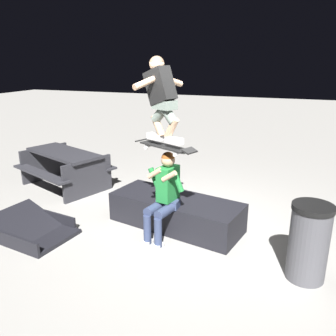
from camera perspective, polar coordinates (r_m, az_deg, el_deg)
ground_plane at (r=5.51m, az=3.45°, el=-9.88°), size 40.00×40.00×0.00m
ledge_box_main at (r=5.49m, az=1.30°, el=-7.26°), size 2.19×1.21×0.46m
person_sitting_on_ledge at (r=4.91m, az=-0.65°, el=-4.17°), size 0.59×0.78×1.30m
skateboard at (r=4.78m, az=-0.55°, el=3.56°), size 1.02×0.59×0.13m
skater_airborne at (r=4.70m, az=-1.09°, el=11.83°), size 0.63×0.84×1.12m
kicker_ramp at (r=5.64m, az=-21.28°, el=-9.68°), size 1.24×1.01×0.45m
picnic_table_back at (r=7.37m, az=-16.67°, el=0.73°), size 2.07×1.86×0.75m
trash_bin at (r=4.47m, az=22.15°, el=-11.24°), size 0.48×0.48×0.95m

